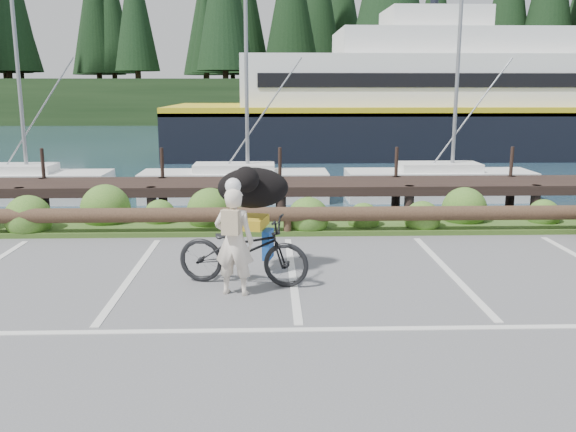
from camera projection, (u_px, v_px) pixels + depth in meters
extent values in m
plane|color=#5A5B5D|center=(298.00, 318.00, 8.04)|extent=(72.00, 72.00, 0.00)
plane|color=#1B3242|center=(273.00, 135.00, 55.23)|extent=(160.00, 160.00, 0.00)
cube|color=#3D5B21|center=(286.00, 226.00, 13.21)|extent=(34.00, 1.60, 0.10)
imported|color=black|center=(243.00, 250.00, 9.34)|extent=(2.16, 1.16, 1.08)
imported|color=silver|center=(234.00, 242.00, 8.83)|extent=(0.65, 0.50, 1.59)
ellipsoid|color=black|center=(253.00, 188.00, 9.80)|extent=(0.80, 1.24, 0.66)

